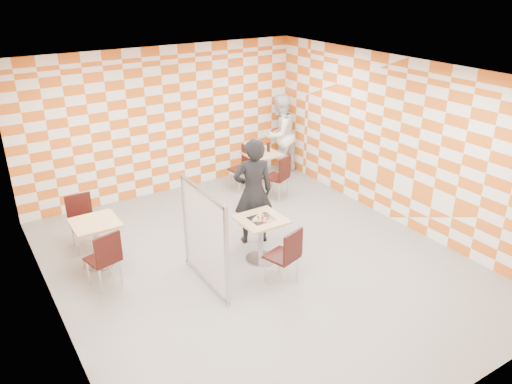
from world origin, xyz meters
TOP-DOWN VIEW (x-y plane):
  - room_shell at (0.00, 0.54)m, footprint 7.00×7.00m
  - main_table at (0.10, 0.05)m, footprint 0.70×0.70m
  - second_table at (1.79, 2.62)m, footprint 0.70×0.70m
  - empty_table at (-2.14, 1.34)m, footprint 0.70×0.70m
  - chair_main_front at (0.04, -0.74)m, footprint 0.53×0.53m
  - chair_second_front at (1.73, 1.85)m, footprint 0.56×0.56m
  - chair_second_side at (1.40, 2.70)m, footprint 0.47×0.47m
  - chair_empty_near at (-2.22, 0.61)m, footprint 0.51×0.52m
  - chair_empty_far at (-2.19, 2.04)m, footprint 0.43×0.44m
  - partition at (-0.96, -0.09)m, footprint 0.08×1.38m
  - man_dark at (0.33, 0.66)m, footprint 0.78×0.62m
  - man_white at (2.55, 3.05)m, footprint 1.05×0.91m
  - pizza_on_foil at (0.10, 0.04)m, footprint 0.40×0.40m
  - sport_bottle at (1.60, 2.74)m, footprint 0.06×0.06m
  - soda_bottle at (1.96, 2.63)m, footprint 0.07×0.07m

SIDE VIEW (x-z plane):
  - main_table at x=0.10m, z-range 0.13..0.88m
  - second_table at x=1.79m, z-range 0.13..0.88m
  - empty_table at x=-2.14m, z-range 0.13..0.88m
  - chair_main_front at x=0.04m, z-range 0.08..1.01m
  - chair_second_front at x=1.73m, z-range 0.08..1.01m
  - chair_second_side at x=1.40m, z-range 0.08..1.01m
  - chair_empty_near at x=-2.22m, z-range 0.08..1.01m
  - chair_empty_far at x=-2.19m, z-range 0.08..1.01m
  - pizza_on_foil at x=0.10m, z-range 0.74..0.79m
  - partition at x=-0.96m, z-range 0.02..1.57m
  - sport_bottle at x=1.60m, z-range 0.74..0.94m
  - soda_bottle at x=1.96m, z-range 0.74..0.97m
  - man_white at x=2.55m, z-range 0.00..1.84m
  - man_dark at x=0.33m, z-range 0.00..1.85m
  - room_shell at x=0.00m, z-range -2.00..5.00m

